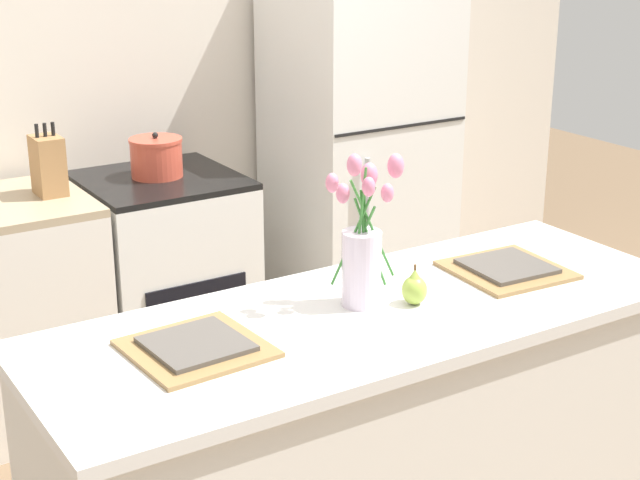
# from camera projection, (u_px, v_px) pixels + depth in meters

# --- Properties ---
(back_wall) EXTENTS (5.20, 0.08, 2.70)m
(back_wall) POSITION_uv_depth(u_px,v_px,m) (92.00, 49.00, 3.99)
(back_wall) COLOR silver
(back_wall) RESTS_ON ground_plane
(kitchen_island) EXTENTS (1.80, 0.66, 0.92)m
(kitchen_island) POSITION_uv_depth(u_px,v_px,m) (368.00, 464.00, 2.69)
(kitchen_island) COLOR silver
(kitchen_island) RESTS_ON ground_plane
(stove_range) EXTENTS (0.60, 0.61, 0.89)m
(stove_range) POSITION_uv_depth(u_px,v_px,m) (166.00, 282.00, 4.02)
(stove_range) COLOR silver
(stove_range) RESTS_ON ground_plane
(refrigerator) EXTENTS (0.68, 0.67, 1.68)m
(refrigerator) POSITION_uv_depth(u_px,v_px,m) (358.00, 158.00, 4.37)
(refrigerator) COLOR white
(refrigerator) RESTS_ON ground_plane
(flower_vase) EXTENTS (0.21, 0.13, 0.42)m
(flower_vase) POSITION_uv_depth(u_px,v_px,m) (363.00, 249.00, 2.53)
(flower_vase) COLOR silver
(flower_vase) RESTS_ON kitchen_island
(pear_figurine) EXTENTS (0.07, 0.07, 0.11)m
(pear_figurine) POSITION_uv_depth(u_px,v_px,m) (414.00, 288.00, 2.56)
(pear_figurine) COLOR #9EBC47
(pear_figurine) RESTS_ON kitchen_island
(plate_setting_left) EXTENTS (0.32, 0.32, 0.02)m
(plate_setting_left) POSITION_uv_depth(u_px,v_px,m) (196.00, 347.00, 2.31)
(plate_setting_left) COLOR olive
(plate_setting_left) RESTS_ON kitchen_island
(plate_setting_right) EXTENTS (0.32, 0.32, 0.02)m
(plate_setting_right) POSITION_uv_depth(u_px,v_px,m) (507.00, 269.00, 2.80)
(plate_setting_right) COLOR olive
(plate_setting_right) RESTS_ON kitchen_island
(cooking_pot) EXTENTS (0.21, 0.21, 0.18)m
(cooking_pot) POSITION_uv_depth(u_px,v_px,m) (156.00, 157.00, 3.86)
(cooking_pot) COLOR #CC4C38
(cooking_pot) RESTS_ON stove_range
(knife_block) EXTENTS (0.10, 0.14, 0.27)m
(knife_block) POSITION_uv_depth(u_px,v_px,m) (48.00, 165.00, 3.62)
(knife_block) COLOR #A37547
(knife_block) RESTS_ON back_counter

